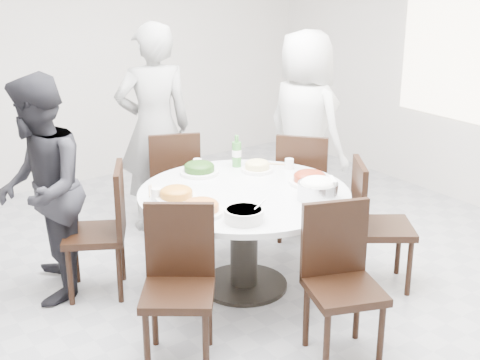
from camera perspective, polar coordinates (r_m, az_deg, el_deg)
floor at (r=4.88m, az=-1.36°, el=-9.88°), size 6.00×6.00×0.01m
wall_back at (r=7.03m, az=-15.51°, el=10.56°), size 6.00×0.01×2.80m
dining_table at (r=4.84m, az=0.34°, el=-5.14°), size 1.50×1.50×0.75m
chair_ne at (r=5.68m, az=5.49°, el=-0.42°), size 0.59×0.59×0.95m
chair_n at (r=5.75m, az=-5.71°, el=-0.18°), size 0.55×0.55×0.95m
chair_nw at (r=4.84m, az=-12.31°, el=-4.32°), size 0.57×0.57×0.95m
chair_sw at (r=3.98m, az=-5.33°, el=-9.35°), size 0.59×0.59×0.95m
chair_s at (r=4.04m, az=8.93°, el=-9.02°), size 0.54×0.54×0.95m
chair_se at (r=4.95m, az=12.11°, el=-3.78°), size 0.59×0.59×0.95m
diner_right at (r=5.98m, az=5.53°, el=4.47°), size 0.65×0.90×1.72m
diner_middle at (r=5.80m, az=-7.32°, el=4.40°), size 0.75×0.59×1.81m
diner_left at (r=4.78m, az=-16.67°, el=-0.82°), size 0.86×0.95×1.60m
dish_greens at (r=5.06m, az=-3.50°, el=0.93°), size 0.29×0.29×0.08m
dish_pale at (r=5.11m, az=1.48°, el=1.08°), size 0.24×0.24×0.06m
dish_orange at (r=4.55m, az=-5.45°, el=-1.27°), size 0.28×0.28×0.08m
dish_redbrown at (r=4.86m, az=5.97°, el=0.09°), size 0.30×0.30×0.08m
dish_tofu at (r=4.30m, az=-3.34°, el=-2.41°), size 0.30×0.30×0.08m
rice_bowl at (r=4.56m, az=6.65°, el=-0.95°), size 0.28×0.28×0.12m
soup_bowl at (r=4.19m, az=0.35°, el=-2.99°), size 0.25×0.25×0.08m
beverage_bottle at (r=5.20m, az=-0.29°, el=2.50°), size 0.07×0.07×0.25m
tea_cups at (r=5.19m, az=-3.74°, el=1.42°), size 0.07×0.07×0.08m
chopsticks at (r=5.20m, az=-4.10°, el=1.06°), size 0.24×0.04×0.01m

